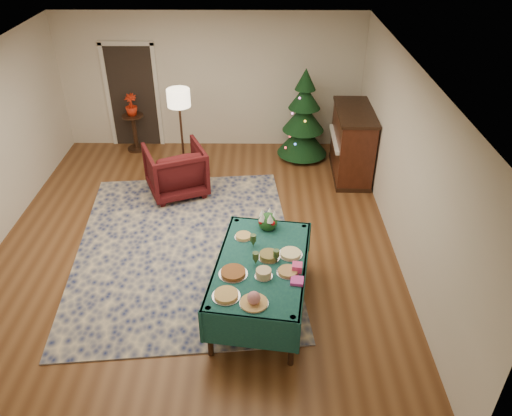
{
  "coord_description": "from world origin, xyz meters",
  "views": [
    {
      "loc": [
        0.97,
        -6.18,
        4.6
      ],
      "look_at": [
        0.92,
        -0.5,
        0.94
      ],
      "focal_mm": 35.0,
      "sensor_mm": 36.0,
      "label": 1
    }
  ],
  "objects_px": {
    "gift_box": "(297,268)",
    "potted_plant": "(132,109)",
    "christmas_tree": "(304,119)",
    "side_table": "(135,133)",
    "armchair": "(176,168)",
    "floor_lamp": "(179,103)",
    "piano": "(352,144)",
    "buffet_table": "(261,272)"
  },
  "relations": [
    {
      "from": "buffet_table",
      "to": "floor_lamp",
      "type": "height_order",
      "value": "floor_lamp"
    },
    {
      "from": "armchair",
      "to": "floor_lamp",
      "type": "relative_size",
      "value": 0.58
    },
    {
      "from": "gift_box",
      "to": "armchair",
      "type": "xyz_separation_m",
      "value": [
        -1.92,
        3.06,
        -0.3
      ]
    },
    {
      "from": "side_table",
      "to": "potted_plant",
      "type": "relative_size",
      "value": 1.75
    },
    {
      "from": "buffet_table",
      "to": "gift_box",
      "type": "bearing_deg",
      "value": -19.7
    },
    {
      "from": "christmas_tree",
      "to": "side_table",
      "type": "bearing_deg",
      "value": 174.97
    },
    {
      "from": "gift_box",
      "to": "potted_plant",
      "type": "xyz_separation_m",
      "value": [
        -3.01,
        4.78,
        0.09
      ]
    },
    {
      "from": "side_table",
      "to": "piano",
      "type": "bearing_deg",
      "value": -13.26
    },
    {
      "from": "piano",
      "to": "floor_lamp",
      "type": "bearing_deg",
      "value": -178.6
    },
    {
      "from": "armchair",
      "to": "christmas_tree",
      "type": "height_order",
      "value": "christmas_tree"
    },
    {
      "from": "potted_plant",
      "to": "piano",
      "type": "height_order",
      "value": "piano"
    },
    {
      "from": "buffet_table",
      "to": "piano",
      "type": "bearing_deg",
      "value": 65.18
    },
    {
      "from": "christmas_tree",
      "to": "piano",
      "type": "height_order",
      "value": "christmas_tree"
    },
    {
      "from": "potted_plant",
      "to": "piano",
      "type": "distance_m",
      "value": 4.38
    },
    {
      "from": "armchair",
      "to": "piano",
      "type": "height_order",
      "value": "piano"
    },
    {
      "from": "buffet_table",
      "to": "potted_plant",
      "type": "bearing_deg",
      "value": 119.19
    },
    {
      "from": "armchair",
      "to": "floor_lamp",
      "type": "xyz_separation_m",
      "value": [
        0.05,
        0.64,
        0.93
      ]
    },
    {
      "from": "potted_plant",
      "to": "christmas_tree",
      "type": "bearing_deg",
      "value": -5.03
    },
    {
      "from": "armchair",
      "to": "side_table",
      "type": "xyz_separation_m",
      "value": [
        -1.09,
        1.72,
        -0.12
      ]
    },
    {
      "from": "buffet_table",
      "to": "potted_plant",
      "type": "xyz_separation_m",
      "value": [
        -2.58,
        4.62,
        0.29
      ]
    },
    {
      "from": "armchair",
      "to": "piano",
      "type": "bearing_deg",
      "value": 170.11
    },
    {
      "from": "gift_box",
      "to": "piano",
      "type": "relative_size",
      "value": 0.08
    },
    {
      "from": "armchair",
      "to": "gift_box",
      "type": "bearing_deg",
      "value": 99.43
    },
    {
      "from": "gift_box",
      "to": "side_table",
      "type": "relative_size",
      "value": 0.16
    },
    {
      "from": "gift_box",
      "to": "christmas_tree",
      "type": "relative_size",
      "value": 0.07
    },
    {
      "from": "floor_lamp",
      "to": "potted_plant",
      "type": "height_order",
      "value": "floor_lamp"
    },
    {
      "from": "floor_lamp",
      "to": "christmas_tree",
      "type": "bearing_deg",
      "value": 18.99
    },
    {
      "from": "buffet_table",
      "to": "potted_plant",
      "type": "relative_size",
      "value": 4.71
    },
    {
      "from": "christmas_tree",
      "to": "floor_lamp",
      "type": "bearing_deg",
      "value": -161.01
    },
    {
      "from": "gift_box",
      "to": "armchair",
      "type": "relative_size",
      "value": 0.12
    },
    {
      "from": "armchair",
      "to": "potted_plant",
      "type": "bearing_deg",
      "value": -80.3
    },
    {
      "from": "buffet_table",
      "to": "gift_box",
      "type": "xyz_separation_m",
      "value": [
        0.43,
        -0.15,
        0.2
      ]
    },
    {
      "from": "christmas_tree",
      "to": "piano",
      "type": "distance_m",
      "value": 1.12
    },
    {
      "from": "potted_plant",
      "to": "buffet_table",
      "type": "bearing_deg",
      "value": -60.81
    },
    {
      "from": "floor_lamp",
      "to": "piano",
      "type": "height_order",
      "value": "floor_lamp"
    },
    {
      "from": "buffet_table",
      "to": "floor_lamp",
      "type": "distance_m",
      "value": 3.92
    },
    {
      "from": "floor_lamp",
      "to": "piano",
      "type": "bearing_deg",
      "value": 1.4
    },
    {
      "from": "potted_plant",
      "to": "side_table",
      "type": "bearing_deg",
      "value": -90.0
    },
    {
      "from": "christmas_tree",
      "to": "buffet_table",
      "type": "bearing_deg",
      "value": -100.79
    },
    {
      "from": "gift_box",
      "to": "side_table",
      "type": "distance_m",
      "value": 5.66
    },
    {
      "from": "potted_plant",
      "to": "christmas_tree",
      "type": "distance_m",
      "value": 3.42
    },
    {
      "from": "potted_plant",
      "to": "piano",
      "type": "xyz_separation_m",
      "value": [
        4.26,
        -1.0,
        -0.26
      ]
    }
  ]
}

